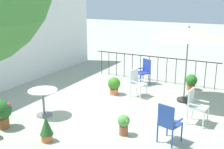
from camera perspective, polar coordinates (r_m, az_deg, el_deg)
name	(u,v)px	position (r m, az deg, el deg)	size (l,w,h in m)	color
ground_plane	(117,108)	(8.39, 1.12, -7.07)	(60.00, 60.00, 0.00)	#A3A894
villa_facade	(6,40)	(10.62, -21.22, 6.68)	(10.32, 0.30, 3.55)	white
terrace_railing	(153,65)	(11.01, 8.59, 2.06)	(0.03, 5.09, 1.01)	black
patio_umbrella_0	(189,34)	(8.73, 15.63, 8.13)	(2.17, 2.17, 2.42)	#2D2D2D
cafe_table_0	(43,98)	(7.97, -14.10, -4.70)	(0.81, 0.81, 0.76)	silver
patio_chair_0	(144,70)	(10.65, 6.66, 0.89)	(0.65, 0.64, 0.96)	#283DA1
patio_chair_1	(168,121)	(6.42, 11.62, -9.52)	(0.56, 0.53, 0.97)	#274491
patio_chair_2	(137,81)	(9.30, 5.15, -1.45)	(0.52, 0.54, 0.91)	silver
patio_chair_3	(195,104)	(7.59, 16.93, -5.87)	(0.49, 0.51, 0.94)	silver
potted_plant_0	(114,85)	(9.46, 0.44, -2.21)	(0.43, 0.43, 0.61)	#CB6A46
potted_plant_1	(191,81)	(10.34, 16.14, -1.35)	(0.42, 0.42, 0.58)	#AF582C
potted_plant_3	(2,112)	(7.58, -21.91, -7.23)	(0.51, 0.51, 0.75)	brown
potted_plant_4	(124,123)	(6.77, 2.44, -10.13)	(0.30, 0.30, 0.52)	#A55537
potted_plant_5	(46,128)	(6.65, -13.47, -10.83)	(0.31, 0.31, 0.62)	#D06D3A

